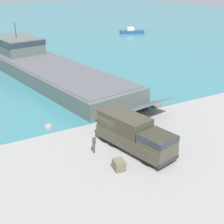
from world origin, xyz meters
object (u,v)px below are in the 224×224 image
soldier_on_ramp (94,143)px  moored_boat_a (132,31)px  landing_craft (42,64)px  cargo_crate (119,165)px  military_truck (134,134)px

soldier_on_ramp → moored_boat_a: size_ratio=0.24×
soldier_on_ramp → moored_boat_a: (37.25, 51.84, -0.41)m
landing_craft → moored_boat_a: 42.96m
landing_craft → cargo_crate: (-2.98, -28.61, -1.24)m
moored_boat_a → cargo_crate: size_ratio=6.88×
landing_craft → moored_boat_a: landing_craft is taller
military_truck → soldier_on_ramp: (-3.32, 1.26, -0.60)m
moored_boat_a → landing_craft: bearing=-31.9°
military_truck → cargo_crate: size_ratio=8.03×
cargo_crate → moored_boat_a: bearing=56.4°
military_truck → moored_boat_a: bearing=134.8°
moored_boat_a → cargo_crate: 66.28m
landing_craft → military_truck: bearing=-99.6°
landing_craft → cargo_crate: 28.79m
landing_craft → cargo_crate: landing_craft is taller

